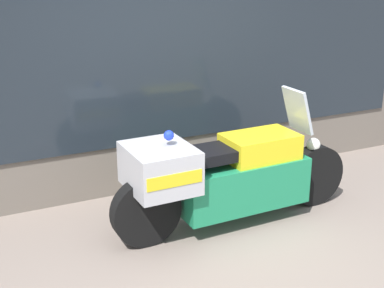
# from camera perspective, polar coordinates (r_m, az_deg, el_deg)

# --- Properties ---
(ground_plane) EXTENTS (60.00, 60.00, 0.00)m
(ground_plane) POSITION_cam_1_polar(r_m,az_deg,el_deg) (4.56, 4.93, -12.90)
(ground_plane) COLOR gray
(shop_building) EXTENTS (6.71, 0.55, 4.01)m
(shop_building) POSITION_cam_1_polar(r_m,az_deg,el_deg) (5.57, -8.76, 14.78)
(shop_building) COLOR #6B6056
(shop_building) RESTS_ON ground
(window_display) EXTENTS (5.48, 0.30, 1.99)m
(window_display) POSITION_cam_1_polar(r_m,az_deg,el_deg) (6.14, -1.92, 0.69)
(window_display) COLOR slate
(window_display) RESTS_ON ground
(paramedic_motorcycle) EXTENTS (2.50, 0.65, 1.26)m
(paramedic_motorcycle) POSITION_cam_1_polar(r_m,az_deg,el_deg) (4.97, 3.35, -3.30)
(paramedic_motorcycle) COLOR black
(paramedic_motorcycle) RESTS_ON ground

